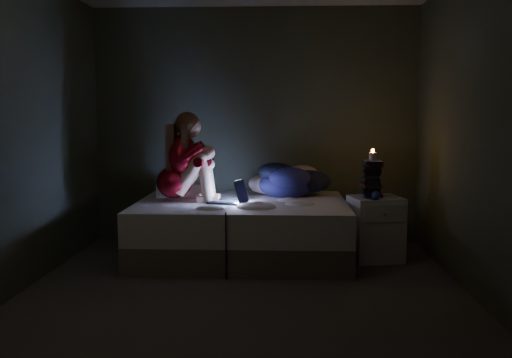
# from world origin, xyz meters

# --- Properties ---
(floor) EXTENTS (3.60, 3.80, 0.02)m
(floor) POSITION_xyz_m (0.00, 0.00, -0.01)
(floor) COLOR #2E2C2B
(floor) RESTS_ON ground
(wall_back) EXTENTS (3.60, 0.02, 2.60)m
(wall_back) POSITION_xyz_m (0.00, 1.91, 1.30)
(wall_back) COLOR #383D2C
(wall_back) RESTS_ON ground
(wall_front) EXTENTS (3.60, 0.02, 2.60)m
(wall_front) POSITION_xyz_m (0.00, -1.91, 1.30)
(wall_front) COLOR #383D2C
(wall_front) RESTS_ON ground
(wall_left) EXTENTS (0.02, 3.80, 2.60)m
(wall_left) POSITION_xyz_m (-1.81, 0.00, 1.30)
(wall_left) COLOR #383D2C
(wall_left) RESTS_ON ground
(wall_right) EXTENTS (0.02, 3.80, 2.60)m
(wall_right) POSITION_xyz_m (1.81, 0.00, 1.30)
(wall_right) COLOR #383D2C
(wall_right) RESTS_ON ground
(bed) EXTENTS (2.06, 1.54, 0.57)m
(bed) POSITION_xyz_m (-0.09, 1.10, 0.28)
(bed) COLOR silver
(bed) RESTS_ON ground
(pillow) EXTENTS (0.46, 0.33, 0.13)m
(pillow) POSITION_xyz_m (-0.76, 1.44, 0.63)
(pillow) COLOR silver
(pillow) RESTS_ON bed
(woman) EXTENTS (0.56, 0.37, 0.89)m
(woman) POSITION_xyz_m (-0.76, 1.07, 1.01)
(woman) COLOR maroon
(woman) RESTS_ON bed
(laptop) EXTENTS (0.40, 0.33, 0.24)m
(laptop) POSITION_xyz_m (-0.23, 0.96, 0.69)
(laptop) COLOR black
(laptop) RESTS_ON bed
(clothes_pile) EXTENTS (0.67, 0.56, 0.37)m
(clothes_pile) POSITION_xyz_m (0.35, 1.46, 0.75)
(clothes_pile) COLOR navy
(clothes_pile) RESTS_ON bed
(nightstand) EXTENTS (0.55, 0.51, 0.63)m
(nightstand) POSITION_xyz_m (1.22, 1.04, 0.31)
(nightstand) COLOR silver
(nightstand) RESTS_ON ground
(book_stack) EXTENTS (0.19, 0.25, 0.36)m
(book_stack) POSITION_xyz_m (1.18, 1.07, 0.80)
(book_stack) COLOR black
(book_stack) RESTS_ON nightstand
(candle) EXTENTS (0.07, 0.07, 0.08)m
(candle) POSITION_xyz_m (1.18, 1.07, 1.02)
(candle) COLOR beige
(candle) RESTS_ON book_stack
(phone) EXTENTS (0.12, 0.16, 0.01)m
(phone) POSITION_xyz_m (1.12, 0.92, 0.63)
(phone) COLOR black
(phone) RESTS_ON nightstand
(blue_orb) EXTENTS (0.08, 0.08, 0.08)m
(blue_orb) POSITION_xyz_m (1.15, 0.89, 0.67)
(blue_orb) COLOR navy
(blue_orb) RESTS_ON nightstand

